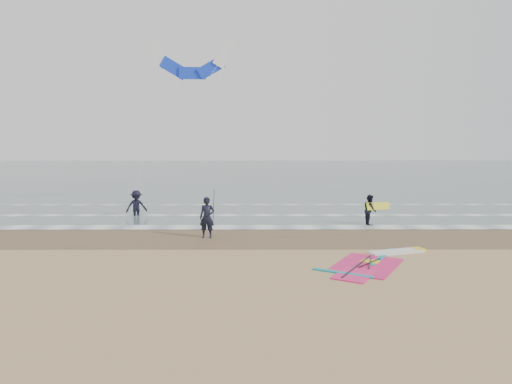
{
  "coord_description": "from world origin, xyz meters",
  "views": [
    {
      "loc": [
        -0.5,
        -14.71,
        4.41
      ],
      "look_at": [
        -0.44,
        5.0,
        2.2
      ],
      "focal_mm": 32.0,
      "sensor_mm": 36.0,
      "label": 1
    }
  ],
  "objects_px": {
    "person_walking": "(370,210)",
    "surf_kite": "(192,64)",
    "person_standing": "(207,217)",
    "person_wading": "(136,201)",
    "windsurf_rig": "(376,261)"
  },
  "relations": [
    {
      "from": "person_standing",
      "to": "person_walking",
      "type": "relative_size",
      "value": 1.17
    },
    {
      "from": "windsurf_rig",
      "to": "person_walking",
      "type": "bearing_deg",
      "value": 77.7
    },
    {
      "from": "person_walking",
      "to": "surf_kite",
      "type": "distance_m",
      "value": 15.16
    },
    {
      "from": "windsurf_rig",
      "to": "person_wading",
      "type": "height_order",
      "value": "person_wading"
    },
    {
      "from": "person_walking",
      "to": "surf_kite",
      "type": "xyz_separation_m",
      "value": [
        -10.19,
        7.14,
        8.66
      ]
    },
    {
      "from": "person_wading",
      "to": "surf_kite",
      "type": "distance_m",
      "value": 10.0
    },
    {
      "from": "person_walking",
      "to": "person_wading",
      "type": "distance_m",
      "value": 13.26
    },
    {
      "from": "person_wading",
      "to": "person_standing",
      "type": "bearing_deg",
      "value": -75.93
    },
    {
      "from": "person_standing",
      "to": "person_wading",
      "type": "height_order",
      "value": "person_wading"
    },
    {
      "from": "person_walking",
      "to": "person_standing",
      "type": "bearing_deg",
      "value": 110.55
    },
    {
      "from": "person_walking",
      "to": "person_wading",
      "type": "height_order",
      "value": "person_wading"
    },
    {
      "from": "windsurf_rig",
      "to": "person_standing",
      "type": "relative_size",
      "value": 2.59
    },
    {
      "from": "person_walking",
      "to": "person_wading",
      "type": "relative_size",
      "value": 0.85
    },
    {
      "from": "windsurf_rig",
      "to": "person_standing",
      "type": "bearing_deg",
      "value": 147.22
    },
    {
      "from": "person_standing",
      "to": "person_wading",
      "type": "relative_size",
      "value": 0.99
    }
  ]
}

